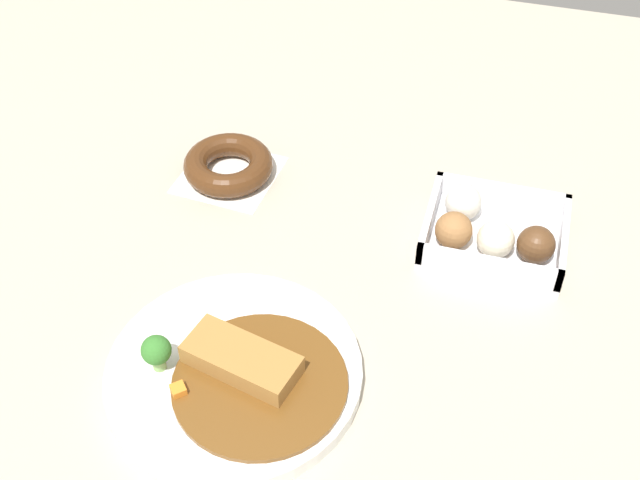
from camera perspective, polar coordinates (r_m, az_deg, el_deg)
name	(u,v)px	position (r m, az deg, el deg)	size (l,w,h in m)	color
ground_plane	(316,311)	(0.95, -0.25, -4.96)	(1.60, 1.60, 0.00)	#B2A893
curry_plate	(236,372)	(0.88, -5.89, -9.12)	(0.27, 0.27, 0.06)	white
donut_box	(490,233)	(1.03, 11.78, 0.48)	(0.17, 0.14, 0.06)	white
chocolate_ring_donut	(228,165)	(1.12, -6.39, 5.19)	(0.14, 0.14, 0.03)	white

